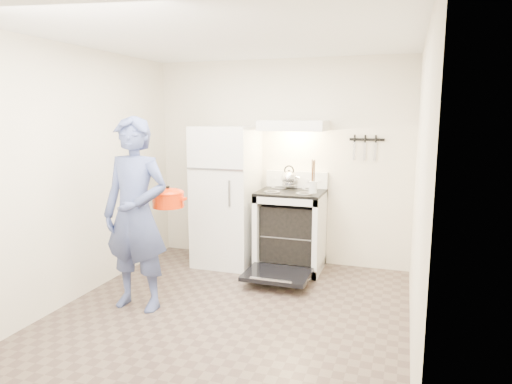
% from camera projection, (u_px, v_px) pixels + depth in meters
% --- Properties ---
extents(floor, '(3.60, 3.60, 0.00)m').
position_uv_depth(floor, '(227.00, 316.00, 4.21)').
color(floor, brown).
rests_on(floor, ground).
extents(back_wall, '(3.20, 0.02, 2.50)m').
position_uv_depth(back_wall, '(280.00, 162.00, 5.68)').
color(back_wall, beige).
rests_on(back_wall, ground).
extents(refrigerator, '(0.70, 0.70, 1.70)m').
position_uv_depth(refrigerator, '(227.00, 196.00, 5.60)').
color(refrigerator, silver).
rests_on(refrigerator, floor).
extents(stove_body, '(0.76, 0.65, 0.92)m').
position_uv_depth(stove_body, '(291.00, 231.00, 5.44)').
color(stove_body, silver).
rests_on(stove_body, floor).
extents(cooktop, '(0.76, 0.65, 0.03)m').
position_uv_depth(cooktop, '(291.00, 192.00, 5.36)').
color(cooktop, black).
rests_on(cooktop, stove_body).
extents(backsplash, '(0.76, 0.07, 0.20)m').
position_uv_depth(backsplash, '(297.00, 179.00, 5.60)').
color(backsplash, silver).
rests_on(backsplash, cooktop).
extents(oven_door, '(0.70, 0.54, 0.04)m').
position_uv_depth(oven_door, '(277.00, 275.00, 4.94)').
color(oven_door, black).
rests_on(oven_door, floor).
extents(oven_rack, '(0.60, 0.52, 0.01)m').
position_uv_depth(oven_rack, '(291.00, 233.00, 5.44)').
color(oven_rack, slate).
rests_on(oven_rack, stove_body).
extents(range_hood, '(0.76, 0.50, 0.12)m').
position_uv_depth(range_hood, '(294.00, 126.00, 5.30)').
color(range_hood, silver).
rests_on(range_hood, back_wall).
extents(knife_strip, '(0.40, 0.02, 0.03)m').
position_uv_depth(knife_strip, '(367.00, 140.00, 5.29)').
color(knife_strip, black).
rests_on(knife_strip, back_wall).
extents(pizza_stone, '(0.34, 0.34, 0.02)m').
position_uv_depth(pizza_stone, '(283.00, 233.00, 5.39)').
color(pizza_stone, '#997958').
rests_on(pizza_stone, oven_rack).
extents(tea_kettle, '(0.23, 0.19, 0.28)m').
position_uv_depth(tea_kettle, '(289.00, 177.00, 5.53)').
color(tea_kettle, silver).
rests_on(tea_kettle, cooktop).
extents(utensil_jar, '(0.11, 0.11, 0.13)m').
position_uv_depth(utensil_jar, '(313.00, 187.00, 5.04)').
color(utensil_jar, silver).
rests_on(utensil_jar, cooktop).
extents(person, '(0.67, 0.44, 1.83)m').
position_uv_depth(person, '(136.00, 214.00, 4.27)').
color(person, navy).
rests_on(person, floor).
extents(dutch_oven, '(0.38, 0.31, 0.24)m').
position_uv_depth(dutch_oven, '(168.00, 200.00, 4.44)').
color(dutch_oven, red).
rests_on(dutch_oven, person).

